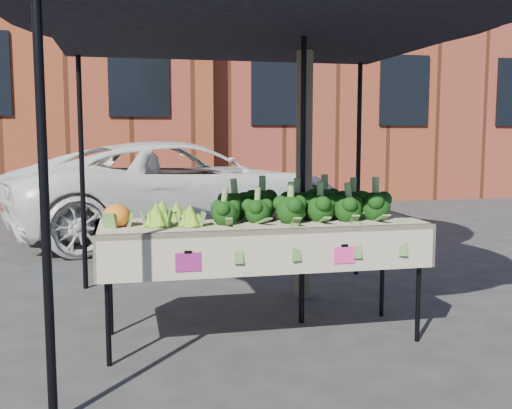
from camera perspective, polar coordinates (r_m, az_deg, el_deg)
name	(u,v)px	position (r m, az deg, el deg)	size (l,w,h in m)	color
ground	(241,336)	(4.68, -1.48, -12.48)	(90.00, 90.00, 0.00)	#28282B
table	(262,280)	(4.52, 0.56, -7.23)	(2.40, 0.81, 0.90)	#BFAF9B
canopy	(258,156)	(4.77, 0.19, 4.67)	(3.16, 3.16, 2.74)	black
broccoli_heap	(297,201)	(4.51, 3.90, 0.34)	(1.39, 0.59, 0.28)	black
romanesco_cluster	(171,208)	(4.35, -8.10, -0.37)	(0.44, 0.58, 0.21)	#86BE2A
cauliflower_pair	(117,213)	(4.26, -13.17, -0.78)	(0.21, 0.21, 0.19)	orange
vehicle	(180,64)	(9.22, -7.26, 13.16)	(2.39, 1.44, 5.17)	white
street_tree	(305,60)	(5.61, 4.70, 13.61)	(2.25, 2.25, 4.43)	#1E4C14
building_right	(390,43)	(18.78, 12.72, 14.82)	(12.00, 8.00, 8.50)	brown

